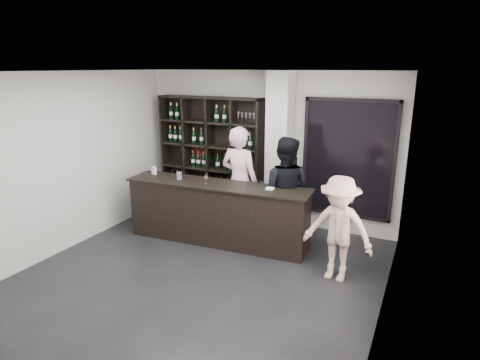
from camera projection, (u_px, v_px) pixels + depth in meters
The scene contains 12 objects.
floor at pixel (192, 283), 5.71m from camera, with size 5.00×5.50×0.01m, color black.
wine_shelf at pixel (211, 157), 8.08m from camera, with size 2.20×0.35×2.40m, color black, non-canonical shape.
structural_column at pixel (279, 153), 7.30m from camera, with size 0.40×0.40×2.90m, color silver.
glass_panel at pixel (348, 159), 7.00m from camera, with size 1.60×0.08×2.10m.
tasting_counter at pixel (217, 213), 6.90m from camera, with size 3.21×0.67×1.06m.
taster_pink at pixel (240, 182), 7.10m from camera, with size 0.72×0.47×1.98m, color #CFA3B0.
taster_black at pixel (284, 191), 6.76m from camera, with size 0.91×0.71×1.86m, color black.
customer at pixel (338, 229), 5.61m from camera, with size 0.99×0.57×1.54m, color tan.
wine_glass at pixel (206, 179), 6.68m from camera, with size 0.08×0.08×0.18m, color white, non-canonical shape.
spit_cup at pixel (179, 176), 7.02m from camera, with size 0.09×0.09×0.12m, color silver.
napkin_stack at pixel (270, 189), 6.45m from camera, with size 0.12×0.12×0.02m, color white.
card_stand at pixel (154, 170), 7.34m from camera, with size 0.09×0.05×0.14m, color white.
Camera 1 is at (2.84, -4.28, 2.96)m, focal length 30.00 mm.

